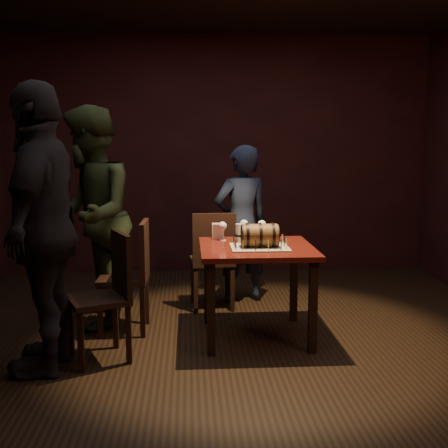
# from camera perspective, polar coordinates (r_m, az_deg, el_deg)

# --- Properties ---
(room_shell) EXTENTS (5.04, 5.04, 2.80)m
(room_shell) POSITION_cam_1_polar(r_m,az_deg,el_deg) (4.22, 1.22, 5.96)
(room_shell) COLOR black
(room_shell) RESTS_ON ground
(pub_table) EXTENTS (0.90, 0.90, 0.75)m
(pub_table) POSITION_cam_1_polar(r_m,az_deg,el_deg) (4.51, 3.31, -3.63)
(pub_table) COLOR #48100C
(pub_table) RESTS_ON ground
(cake_board) EXTENTS (0.45, 0.35, 0.01)m
(cake_board) POSITION_cam_1_polar(r_m,az_deg,el_deg) (4.40, 3.64, -2.39)
(cake_board) COLOR #AAA289
(cake_board) RESTS_ON pub_table
(barrel_cake) EXTENTS (0.34, 0.20, 0.20)m
(barrel_cake) POSITION_cam_1_polar(r_m,az_deg,el_deg) (4.38, 3.65, -1.16)
(barrel_cake) COLOR brown
(barrel_cake) RESTS_ON cake_board
(birthday_candles) EXTENTS (0.40, 0.30, 0.09)m
(birthday_candles) POSITION_cam_1_polar(r_m,az_deg,el_deg) (4.39, 3.65, -1.80)
(birthday_candles) COLOR #D8D281
(birthday_candles) RESTS_ON cake_board
(wine_glass_left) EXTENTS (0.07, 0.07, 0.16)m
(wine_glass_left) POSITION_cam_1_polar(r_m,az_deg,el_deg) (4.70, -0.15, -0.29)
(wine_glass_left) COLOR silver
(wine_glass_left) RESTS_ON pub_table
(wine_glass_mid) EXTENTS (0.07, 0.07, 0.16)m
(wine_glass_mid) POSITION_cam_1_polar(r_m,az_deg,el_deg) (4.82, 2.05, -0.07)
(wine_glass_mid) COLOR silver
(wine_glass_mid) RESTS_ON pub_table
(wine_glass_right) EXTENTS (0.07, 0.07, 0.16)m
(wine_glass_right) POSITION_cam_1_polar(r_m,az_deg,el_deg) (4.80, 3.86, -0.12)
(wine_glass_right) COLOR silver
(wine_glass_right) RESTS_ON pub_table
(pint_of_ale) EXTENTS (0.07, 0.07, 0.15)m
(pint_of_ale) POSITION_cam_1_polar(r_m,az_deg,el_deg) (4.66, 1.61, -0.94)
(pint_of_ale) COLOR silver
(pint_of_ale) RESTS_ON pub_table
(menu_card) EXTENTS (0.10, 0.05, 0.13)m
(menu_card) POSITION_cam_1_polar(r_m,az_deg,el_deg) (4.79, -0.60, -0.76)
(menu_card) COLOR white
(menu_card) RESTS_ON pub_table
(chair_back) EXTENTS (0.43, 0.43, 0.93)m
(chair_back) POSITION_cam_1_polar(r_m,az_deg,el_deg) (5.24, -1.12, -3.19)
(chair_back) COLOR black
(chair_back) RESTS_ON ground
(chair_left_rear) EXTENTS (0.41, 0.41, 0.93)m
(chair_left_rear) POSITION_cam_1_polar(r_m,az_deg,el_deg) (4.72, -9.23, -4.63)
(chair_left_rear) COLOR black
(chair_left_rear) RESTS_ON ground
(chair_left_front) EXTENTS (0.52, 0.52, 0.93)m
(chair_left_front) POSITION_cam_1_polar(r_m,az_deg,el_deg) (4.18, -11.64, -6.46)
(chair_left_front) COLOR black
(chair_left_front) RESTS_ON ground
(person_back) EXTENTS (0.65, 0.54, 1.54)m
(person_back) POSITION_cam_1_polar(r_m,az_deg,el_deg) (5.48, 1.79, -0.05)
(person_back) COLOR #1C2438
(person_back) RESTS_ON ground
(person_left_rear) EXTENTS (0.82, 0.99, 1.88)m
(person_left_rear) POSITION_cam_1_polar(r_m,az_deg,el_deg) (4.89, -13.46, 0.66)
(person_left_rear) COLOR #323D1E
(person_left_rear) RESTS_ON ground
(person_left_front) EXTENTS (0.56, 1.19, 1.98)m
(person_left_front) POSITION_cam_1_polar(r_m,az_deg,el_deg) (4.01, -17.84, -0.49)
(person_left_front) COLOR black
(person_left_front) RESTS_ON ground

